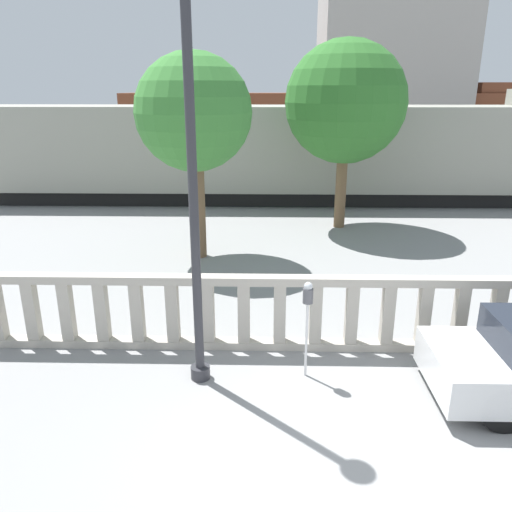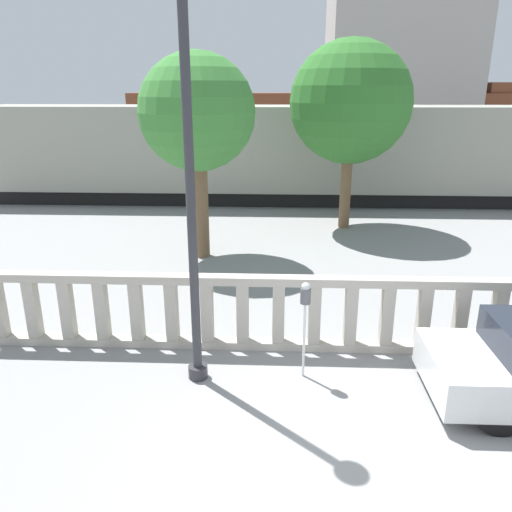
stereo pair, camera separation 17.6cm
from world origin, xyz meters
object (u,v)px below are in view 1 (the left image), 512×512
at_px(train_near, 289,152).
at_px(train_far, 323,125).
at_px(lamppost, 191,149).
at_px(tree_left, 346,103).
at_px(tree_right, 194,114).
at_px(parking_meter, 308,303).

relative_size(train_near, train_far, 0.97).
distance_m(lamppost, tree_left, 9.60).
xyz_separation_m(train_near, train_far, (2.58, 12.48, 0.17)).
xyz_separation_m(lamppost, tree_left, (3.34, 8.99, 0.34)).
xyz_separation_m(train_near, tree_left, (1.49, -3.87, 1.94)).
xyz_separation_m(tree_left, tree_right, (-4.15, -3.08, -0.19)).
distance_m(tree_left, tree_right, 5.17).
xyz_separation_m(lamppost, parking_meter, (1.63, 0.12, -2.27)).
relative_size(tree_left, tree_right, 1.10).
xyz_separation_m(train_far, tree_right, (-5.23, -19.43, 1.59)).
xyz_separation_m(parking_meter, train_near, (0.22, 12.74, 0.67)).
bearing_deg(train_near, train_far, 78.32).
relative_size(lamppost, train_far, 0.24).
distance_m(train_near, tree_left, 4.58).
relative_size(train_near, tree_left, 4.12).
height_order(lamppost, train_far, lamppost).
relative_size(parking_meter, tree_left, 0.28).
distance_m(train_far, tree_left, 16.48).
relative_size(lamppost, parking_meter, 3.67).
distance_m(lamppost, train_far, 25.76).
bearing_deg(train_near, parking_meter, -90.97).
bearing_deg(tree_right, parking_meter, -67.18).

